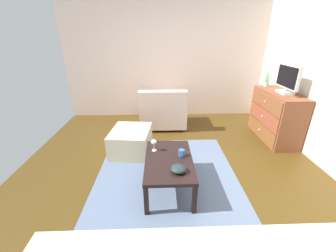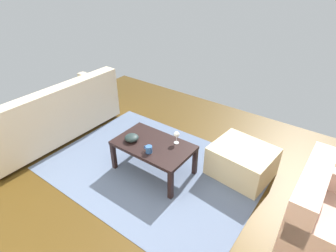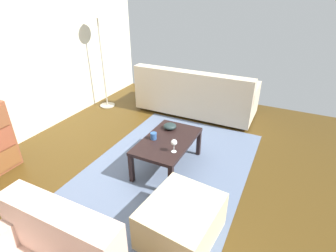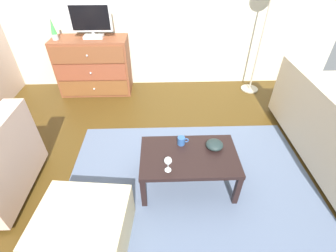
{
  "view_description": "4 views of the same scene",
  "coord_description": "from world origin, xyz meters",
  "px_view_note": "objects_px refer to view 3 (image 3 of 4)",
  "views": [
    {
      "loc": [
        2.3,
        -0.27,
        1.78
      ],
      "look_at": [
        -0.13,
        -0.18,
        0.71
      ],
      "focal_mm": 22.32,
      "sensor_mm": 36.0,
      "label": 1
    },
    {
      "loc": [
        -1.55,
        1.86,
        2.29
      ],
      "look_at": [
        -0.07,
        -0.16,
        0.76
      ],
      "focal_mm": 29.18,
      "sensor_mm": 36.0,
      "label": 2
    },
    {
      "loc": [
        -2.3,
        -1.4,
        2.05
      ],
      "look_at": [
        0.27,
        -0.13,
        0.53
      ],
      "focal_mm": 28.01,
      "sensor_mm": 36.0,
      "label": 3
    },
    {
      "loc": [
        -0.09,
        -1.8,
        2.06
      ],
      "look_at": [
        -0.03,
        0.11,
        0.54
      ],
      "focal_mm": 25.67,
      "sensor_mm": 36.0,
      "label": 4
    }
  ],
  "objects_px": {
    "wine_glass": "(174,143)",
    "mug": "(154,136)",
    "bowl_decorative": "(170,126)",
    "standing_lamp": "(98,22)",
    "ottoman": "(181,221)",
    "coffee_table": "(168,143)",
    "couch_large": "(195,96)"
  },
  "relations": [
    {
      "from": "wine_glass",
      "to": "mug",
      "type": "height_order",
      "value": "wine_glass"
    },
    {
      "from": "bowl_decorative",
      "to": "standing_lamp",
      "type": "bearing_deg",
      "value": 61.65
    },
    {
      "from": "mug",
      "to": "ottoman",
      "type": "distance_m",
      "value": 1.15
    },
    {
      "from": "wine_glass",
      "to": "ottoman",
      "type": "bearing_deg",
      "value": -150.07
    },
    {
      "from": "coffee_table",
      "to": "standing_lamp",
      "type": "bearing_deg",
      "value": 57.1
    },
    {
      "from": "wine_glass",
      "to": "bowl_decorative",
      "type": "bearing_deg",
      "value": 30.62
    },
    {
      "from": "bowl_decorative",
      "to": "couch_large",
      "type": "relative_size",
      "value": 0.08
    },
    {
      "from": "ottoman",
      "to": "coffee_table",
      "type": "bearing_deg",
      "value": 32.77
    },
    {
      "from": "mug",
      "to": "standing_lamp",
      "type": "xyz_separation_m",
      "value": [
        1.31,
        1.77,
        1.09
      ]
    },
    {
      "from": "ottoman",
      "to": "mug",
      "type": "bearing_deg",
      "value": 41.37
    },
    {
      "from": "wine_glass",
      "to": "standing_lamp",
      "type": "distance_m",
      "value": 2.76
    },
    {
      "from": "ottoman",
      "to": "wine_glass",
      "type": "bearing_deg",
      "value": 29.93
    },
    {
      "from": "couch_large",
      "to": "bowl_decorative",
      "type": "bearing_deg",
      "value": -172.5
    },
    {
      "from": "wine_glass",
      "to": "bowl_decorative",
      "type": "relative_size",
      "value": 0.93
    },
    {
      "from": "wine_glass",
      "to": "standing_lamp",
      "type": "xyz_separation_m",
      "value": [
        1.46,
        2.11,
        1.02
      ]
    },
    {
      "from": "standing_lamp",
      "to": "wine_glass",
      "type": "bearing_deg",
      "value": -124.62
    },
    {
      "from": "coffee_table",
      "to": "mug",
      "type": "bearing_deg",
      "value": 111.65
    },
    {
      "from": "wine_glass",
      "to": "standing_lamp",
      "type": "height_order",
      "value": "standing_lamp"
    },
    {
      "from": "coffee_table",
      "to": "mug",
      "type": "relative_size",
      "value": 8.23
    },
    {
      "from": "coffee_table",
      "to": "bowl_decorative",
      "type": "distance_m",
      "value": 0.29
    },
    {
      "from": "bowl_decorative",
      "to": "standing_lamp",
      "type": "distance_m",
      "value": 2.35
    },
    {
      "from": "coffee_table",
      "to": "mug",
      "type": "xyz_separation_m",
      "value": [
        -0.06,
        0.16,
        0.09
      ]
    },
    {
      "from": "mug",
      "to": "bowl_decorative",
      "type": "bearing_deg",
      "value": -11.3
    },
    {
      "from": "ottoman",
      "to": "bowl_decorative",
      "type": "bearing_deg",
      "value": 30.21
    },
    {
      "from": "couch_large",
      "to": "standing_lamp",
      "type": "distance_m",
      "value": 2.09
    },
    {
      "from": "wine_glass",
      "to": "couch_large",
      "type": "relative_size",
      "value": 0.08
    },
    {
      "from": "standing_lamp",
      "to": "bowl_decorative",
      "type": "bearing_deg",
      "value": -118.35
    },
    {
      "from": "couch_large",
      "to": "ottoman",
      "type": "relative_size",
      "value": 2.97
    },
    {
      "from": "couch_large",
      "to": "standing_lamp",
      "type": "bearing_deg",
      "value": 105.58
    },
    {
      "from": "coffee_table",
      "to": "couch_large",
      "type": "distance_m",
      "value": 1.73
    },
    {
      "from": "ottoman",
      "to": "standing_lamp",
      "type": "distance_m",
      "value": 3.57
    },
    {
      "from": "couch_large",
      "to": "coffee_table",
      "type": "bearing_deg",
      "value": -170.51
    }
  ]
}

